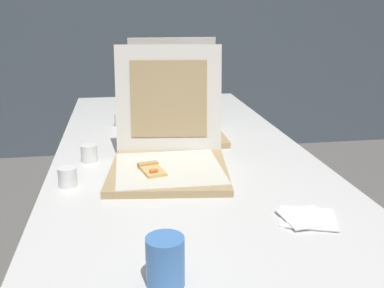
{
  "coord_description": "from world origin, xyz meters",
  "views": [
    {
      "loc": [
        -0.22,
        -1.04,
        1.24
      ],
      "look_at": [
        0.02,
        0.42,
        0.79
      ],
      "focal_mm": 41.78,
      "sensor_mm": 36.0,
      "label": 1
    }
  ],
  "objects": [
    {
      "name": "wall_back",
      "position": [
        0.0,
        2.86,
        1.3
      ],
      "size": [
        10.0,
        0.1,
        2.6
      ],
      "primitive_type": "cube",
      "color": "#4C5660",
      "rests_on": "ground"
    },
    {
      "name": "pizza_box_front",
      "position": [
        -0.07,
        0.34,
        0.78
      ],
      "size": [
        0.42,
        0.47,
        0.39
      ],
      "rotation": [
        0.0,
        0.0,
        -0.13
      ],
      "color": "tan",
      "rests_on": "table"
    },
    {
      "name": "table",
      "position": [
        0.0,
        0.58,
        0.68
      ],
      "size": [
        0.93,
        2.12,
        0.73
      ],
      "color": "silver",
      "rests_on": "ground"
    },
    {
      "name": "cup_white_far",
      "position": [
        -0.22,
        0.94,
        0.76
      ],
      "size": [
        0.06,
        0.06,
        0.06
      ],
      "primitive_type": "cylinder",
      "color": "white",
      "rests_on": "table"
    },
    {
      "name": "cup_printed_front",
      "position": [
        -0.15,
        -0.29,
        0.78
      ],
      "size": [
        0.07,
        0.07,
        0.1
      ],
      "primitive_type": "cylinder",
      "color": "#477FCC",
      "rests_on": "table"
    },
    {
      "name": "cup_white_near_left",
      "position": [
        -0.39,
        0.25,
        0.76
      ],
      "size": [
        0.06,
        0.06,
        0.06
      ],
      "primitive_type": "cylinder",
      "color": "white",
      "rests_on": "table"
    },
    {
      "name": "napkin_pile",
      "position": [
        0.23,
        -0.07,
        0.73
      ],
      "size": [
        0.17,
        0.17,
        0.01
      ],
      "color": "white",
      "rests_on": "table"
    },
    {
      "name": "cup_white_near_center",
      "position": [
        -0.33,
        0.47,
        0.76
      ],
      "size": [
        0.06,
        0.06,
        0.06
      ],
      "primitive_type": "cylinder",
      "color": "white",
      "rests_on": "table"
    },
    {
      "name": "pizza_box_middle",
      "position": [
        0.01,
        0.76,
        0.79
      ],
      "size": [
        0.38,
        0.38,
        0.39
      ],
      "rotation": [
        0.0,
        0.0,
        -0.02
      ],
      "color": "tan",
      "rests_on": "table"
    }
  ]
}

